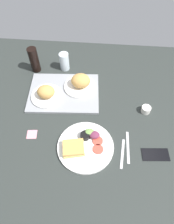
{
  "coord_description": "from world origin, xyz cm",
  "views": [
    {
      "loc": [
        7.82,
        -65.09,
        100.01
      ],
      "look_at": [
        2.0,
        3.0,
        4.0
      ],
      "focal_mm": 32.1,
      "sensor_mm": 36.0,
      "label": 1
    }
  ],
  "objects_px": {
    "bread_plate_near": "(46,93)",
    "soda_bottle": "(34,60)",
    "drinking_glass": "(64,61)",
    "bread_plate_far": "(80,83)",
    "cell_phone": "(156,154)",
    "espresso_cup": "(146,109)",
    "knife": "(128,147)",
    "serving_tray": "(64,93)",
    "plate_with_salad": "(84,145)",
    "fork": "(122,153)",
    "sticky_note": "(32,134)"
  },
  "relations": [
    {
      "from": "bread_plate_near",
      "to": "soda_bottle",
      "type": "height_order",
      "value": "soda_bottle"
    },
    {
      "from": "drinking_glass",
      "to": "bread_plate_far",
      "type": "bearing_deg",
      "value": -54.51
    },
    {
      "from": "bread_plate_far",
      "to": "cell_phone",
      "type": "distance_m",
      "value": 0.63
    },
    {
      "from": "espresso_cup",
      "to": "knife",
      "type": "bearing_deg",
      "value": -114.48
    },
    {
      "from": "serving_tray",
      "to": "plate_with_salad",
      "type": "xyz_separation_m",
      "value": [
        0.17,
        -0.37,
        0.01
      ]
    },
    {
      "from": "serving_tray",
      "to": "espresso_cup",
      "type": "bearing_deg",
      "value": -11.11
    },
    {
      "from": "fork",
      "to": "knife",
      "type": "bearing_deg",
      "value": -31.32
    },
    {
      "from": "plate_with_salad",
      "to": "soda_bottle",
      "type": "bearing_deg",
      "value": 124.77
    },
    {
      "from": "espresso_cup",
      "to": "fork",
      "type": "xyz_separation_m",
      "value": [
        -0.14,
        -0.29,
        -0.02
      ]
    },
    {
      "from": "espresso_cup",
      "to": "knife",
      "type": "relative_size",
      "value": 0.29
    },
    {
      "from": "fork",
      "to": "soda_bottle",
      "type": "bearing_deg",
      "value": 50.87
    },
    {
      "from": "plate_with_salad",
      "to": "knife",
      "type": "relative_size",
      "value": 1.61
    },
    {
      "from": "serving_tray",
      "to": "bread_plate_far",
      "type": "bearing_deg",
      "value": 26.82
    },
    {
      "from": "drinking_glass",
      "to": "fork",
      "type": "distance_m",
      "value": 0.75
    },
    {
      "from": "drinking_glass",
      "to": "knife",
      "type": "xyz_separation_m",
      "value": [
        0.43,
        -0.59,
        -0.06
      ]
    },
    {
      "from": "serving_tray",
      "to": "sticky_note",
      "type": "bearing_deg",
      "value": -113.06
    },
    {
      "from": "bread_plate_near",
      "to": "bread_plate_far",
      "type": "xyz_separation_m",
      "value": [
        0.2,
        0.1,
        0.01
      ]
    },
    {
      "from": "fork",
      "to": "cell_phone",
      "type": "height_order",
      "value": "cell_phone"
    },
    {
      "from": "bread_plate_near",
      "to": "drinking_glass",
      "type": "xyz_separation_m",
      "value": [
        0.07,
        0.29,
        0.01
      ]
    },
    {
      "from": "bread_plate_far",
      "to": "serving_tray",
      "type": "bearing_deg",
      "value": -153.18
    },
    {
      "from": "fork",
      "to": "plate_with_salad",
      "type": "bearing_deg",
      "value": 88.91
    },
    {
      "from": "knife",
      "to": "cell_phone",
      "type": "relative_size",
      "value": 1.32
    },
    {
      "from": "fork",
      "to": "bread_plate_far",
      "type": "bearing_deg",
      "value": 36.88
    },
    {
      "from": "bread_plate_near",
      "to": "sticky_note",
      "type": "bearing_deg",
      "value": -97.79
    },
    {
      "from": "fork",
      "to": "bread_plate_near",
      "type": "bearing_deg",
      "value": 59.82
    },
    {
      "from": "espresso_cup",
      "to": "cell_phone",
      "type": "height_order",
      "value": "espresso_cup"
    },
    {
      "from": "bread_plate_near",
      "to": "espresso_cup",
      "type": "xyz_separation_m",
      "value": [
        0.62,
        -0.05,
        -0.03
      ]
    },
    {
      "from": "serving_tray",
      "to": "cell_phone",
      "type": "bearing_deg",
      "value": -34.96
    },
    {
      "from": "soda_bottle",
      "to": "espresso_cup",
      "type": "xyz_separation_m",
      "value": [
        0.75,
        -0.31,
        -0.07
      ]
    },
    {
      "from": "bread_plate_far",
      "to": "fork",
      "type": "height_order",
      "value": "bread_plate_far"
    },
    {
      "from": "bread_plate_near",
      "to": "plate_with_salad",
      "type": "height_order",
      "value": "bread_plate_near"
    },
    {
      "from": "bread_plate_far",
      "to": "espresso_cup",
      "type": "height_order",
      "value": "bread_plate_far"
    },
    {
      "from": "bread_plate_near",
      "to": "knife",
      "type": "height_order",
      "value": "bread_plate_near"
    },
    {
      "from": "plate_with_salad",
      "to": "fork",
      "type": "bearing_deg",
      "value": -6.64
    },
    {
      "from": "knife",
      "to": "soda_bottle",
      "type": "bearing_deg",
      "value": 48.41
    },
    {
      "from": "espresso_cup",
      "to": "cell_phone",
      "type": "relative_size",
      "value": 0.39
    },
    {
      "from": "bread_plate_far",
      "to": "plate_with_salad",
      "type": "distance_m",
      "value": 0.43
    },
    {
      "from": "serving_tray",
      "to": "bread_plate_far",
      "type": "relative_size",
      "value": 2.17
    },
    {
      "from": "fork",
      "to": "espresso_cup",
      "type": "bearing_deg",
      "value": -20.83
    },
    {
      "from": "bread_plate_near",
      "to": "sticky_note",
      "type": "relative_size",
      "value": 3.56
    },
    {
      "from": "serving_tray",
      "to": "cell_phone",
      "type": "height_order",
      "value": "serving_tray"
    },
    {
      "from": "bread_plate_far",
      "to": "cell_phone",
      "type": "height_order",
      "value": "bread_plate_far"
    },
    {
      "from": "soda_bottle",
      "to": "fork",
      "type": "distance_m",
      "value": 0.86
    },
    {
      "from": "serving_tray",
      "to": "bread_plate_near",
      "type": "height_order",
      "value": "bread_plate_near"
    },
    {
      "from": "bread_plate_far",
      "to": "soda_bottle",
      "type": "height_order",
      "value": "soda_bottle"
    },
    {
      "from": "drinking_glass",
      "to": "plate_with_salad",
      "type": "bearing_deg",
      "value": -72.01
    },
    {
      "from": "soda_bottle",
      "to": "knife",
      "type": "distance_m",
      "value": 0.85
    },
    {
      "from": "espresso_cup",
      "to": "sticky_note",
      "type": "height_order",
      "value": "espresso_cup"
    },
    {
      "from": "serving_tray",
      "to": "soda_bottle",
      "type": "bearing_deg",
      "value": 138.2
    },
    {
      "from": "espresso_cup",
      "to": "fork",
      "type": "relative_size",
      "value": 0.33
    }
  ]
}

